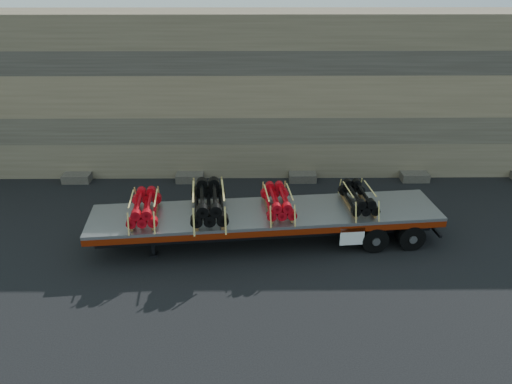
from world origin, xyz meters
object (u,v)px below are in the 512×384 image
bundle_front (144,208)px  bundle_rear (358,198)px  trailer (266,227)px  bundle_midfront (209,203)px  bundle_midrear (278,202)px

bundle_front → bundle_rear: bearing=0.0°
trailer → bundle_rear: bearing=0.0°
trailer → bundle_midfront: size_ratio=4.97×
bundle_midfront → bundle_rear: bundle_midfront is taller
trailer → bundle_front: bundle_front is taller
bundle_front → bundle_midfront: size_ratio=0.82×
bundle_rear → trailer: bearing=-180.0°
bundle_midrear → bundle_rear: bearing=-0.0°
bundle_midfront → bundle_midrear: 2.34m
bundle_midrear → bundle_front: bearing=-180.0°
bundle_front → bundle_midrear: bundle_front is taller
bundle_midrear → bundle_midfront: bearing=-180.0°
bundle_midrear → bundle_rear: 2.79m
trailer → bundle_midrear: size_ratio=6.17×
trailer → bundle_midfront: (-1.92, -0.19, 1.02)m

